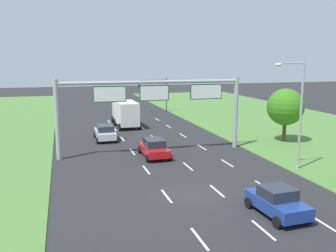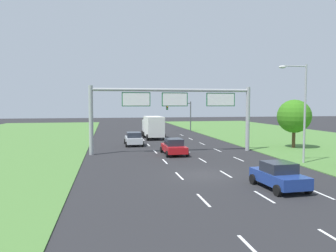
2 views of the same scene
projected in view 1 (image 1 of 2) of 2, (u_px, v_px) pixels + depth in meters
ground_plane at (192, 193)px, 24.48m from camera, size 200.00×200.00×0.00m
lane_dashes_inner_left at (146, 170)px, 29.69m from camera, size 0.14×50.40×0.01m
lane_dashes_inner_right at (188, 166)px, 30.63m from camera, size 0.14×50.40×0.01m
lane_dashes_slip at (227, 163)px, 31.57m from camera, size 0.14×50.40×0.01m
car_near_red at (105, 132)px, 40.44m from camera, size 2.18×4.45×1.65m
car_lead_silver at (154, 148)px, 33.53m from camera, size 2.24×4.38×1.63m
car_mid_lane at (277, 201)px, 20.96m from camera, size 2.35×4.02×1.63m
box_truck at (125, 113)px, 48.47m from camera, size 2.80×7.43×3.30m
sign_gantry at (154, 100)px, 34.16m from camera, size 17.24×0.44×7.00m
traffic_light_mast at (155, 89)px, 60.87m from camera, size 4.76×0.49×5.60m
street_lamp at (297, 106)px, 28.88m from camera, size 2.61×0.32×8.50m
roadside_tree_mid at (285, 107)px, 39.05m from camera, size 3.86×3.86×5.66m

